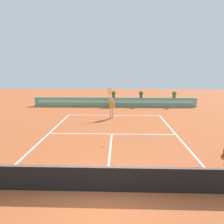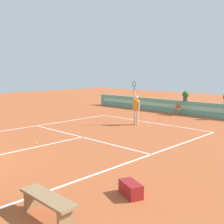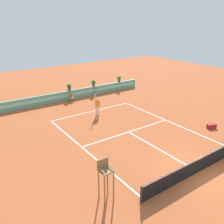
# 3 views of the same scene
# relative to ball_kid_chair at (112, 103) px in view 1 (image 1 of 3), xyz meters

# --- Properties ---
(ground_plane) EXTENTS (60.00, 60.00, 0.00)m
(ground_plane) POSITION_rel_ball_kid_chair_xyz_m (0.33, -9.66, -0.48)
(ground_plane) COLOR #B2562D
(court_lines) EXTENTS (8.32, 11.94, 0.01)m
(court_lines) POSITION_rel_ball_kid_chair_xyz_m (0.33, -8.94, -0.47)
(court_lines) COLOR white
(court_lines) RESTS_ON ground
(net) EXTENTS (8.92, 0.10, 1.00)m
(net) POSITION_rel_ball_kid_chair_xyz_m (0.33, -15.66, 0.03)
(net) COLOR #333333
(net) RESTS_ON ground
(back_wall_barrier) EXTENTS (18.00, 0.21, 1.00)m
(back_wall_barrier) POSITION_rel_ball_kid_chair_xyz_m (0.33, 0.73, 0.02)
(back_wall_barrier) COLOR #60A88E
(back_wall_barrier) RESTS_ON ground
(ball_kid_chair) EXTENTS (0.44, 0.44, 0.85)m
(ball_kid_chair) POSITION_rel_ball_kid_chair_xyz_m (0.00, 0.00, 0.00)
(ball_kid_chair) COLOR olive
(ball_kid_chair) RESTS_ON ground
(tennis_player) EXTENTS (0.62, 0.27, 2.58)m
(tennis_player) POSITION_rel_ball_kid_chair_xyz_m (0.17, -4.95, 0.57)
(tennis_player) COLOR beige
(tennis_player) RESTS_ON ground
(tennis_ball_near_baseline) EXTENTS (0.07, 0.07, 0.07)m
(tennis_ball_near_baseline) POSITION_rel_ball_kid_chair_xyz_m (-0.07, -11.50, -0.44)
(tennis_ball_near_baseline) COLOR #CCE033
(tennis_ball_near_baseline) RESTS_ON ground
(potted_plant_right) EXTENTS (0.48, 0.48, 0.72)m
(potted_plant_right) POSITION_rel_ball_kid_chair_xyz_m (3.22, 0.73, 0.93)
(potted_plant_right) COLOR #514C47
(potted_plant_right) RESTS_ON back_wall_barrier
(potted_plant_far_right) EXTENTS (0.48, 0.48, 0.72)m
(potted_plant_far_right) POSITION_rel_ball_kid_chair_xyz_m (6.84, 0.73, 0.93)
(potted_plant_far_right) COLOR #514C47
(potted_plant_far_right) RESTS_ON back_wall_barrier
(potted_plant_centre) EXTENTS (0.48, 0.48, 0.72)m
(potted_plant_centre) POSITION_rel_ball_kid_chair_xyz_m (0.19, 0.73, 0.93)
(potted_plant_centre) COLOR #514C47
(potted_plant_centre) RESTS_ON back_wall_barrier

